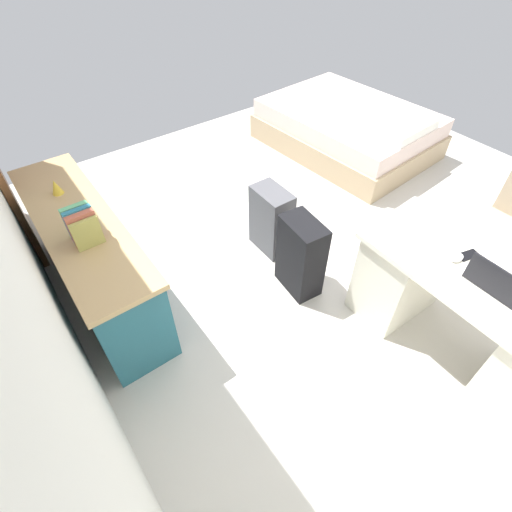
{
  "coord_description": "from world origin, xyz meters",
  "views": [
    {
      "loc": [
        -1.65,
        2.12,
        2.43
      ],
      "look_at": [
        -0.18,
        1.03,
        0.6
      ],
      "focal_mm": 27.29,
      "sensor_mm": 36.0,
      "label": 1
    }
  ],
  "objects_px": {
    "credenza": "(92,258)",
    "cell_phone_by_mouse": "(468,255)",
    "bed": "(348,129)",
    "laptop": "(496,283)",
    "office_chair": "(507,234)",
    "suitcase_spare_grey": "(271,220)",
    "suitcase_black": "(301,256)",
    "computer_mouse": "(457,258)",
    "desk": "(463,315)",
    "figurine_small": "(56,187)"
  },
  "relations": [
    {
      "from": "credenza",
      "to": "cell_phone_by_mouse",
      "type": "relative_size",
      "value": 13.24
    },
    {
      "from": "credenza",
      "to": "bed",
      "type": "xyz_separation_m",
      "value": [
        0.47,
        -3.22,
        -0.13
      ]
    },
    {
      "from": "credenza",
      "to": "laptop",
      "type": "xyz_separation_m",
      "value": [
        -2.02,
        -1.69,
        0.42
      ]
    },
    {
      "from": "office_chair",
      "to": "suitcase_spare_grey",
      "type": "distance_m",
      "value": 1.85
    },
    {
      "from": "suitcase_black",
      "to": "suitcase_spare_grey",
      "type": "height_order",
      "value": "suitcase_black"
    },
    {
      "from": "office_chair",
      "to": "suitcase_black",
      "type": "distance_m",
      "value": 1.62
    },
    {
      "from": "credenza",
      "to": "bed",
      "type": "bearing_deg",
      "value": -81.77
    },
    {
      "from": "bed",
      "to": "computer_mouse",
      "type": "distance_m",
      "value": 2.73
    },
    {
      "from": "cell_phone_by_mouse",
      "to": "office_chair",
      "type": "bearing_deg",
      "value": -70.76
    },
    {
      "from": "suitcase_black",
      "to": "cell_phone_by_mouse",
      "type": "distance_m",
      "value": 1.13
    },
    {
      "from": "desk",
      "to": "credenza",
      "type": "xyz_separation_m",
      "value": [
        1.95,
        1.74,
        -0.01
      ]
    },
    {
      "from": "laptop",
      "to": "figurine_small",
      "type": "relative_size",
      "value": 2.86
    },
    {
      "from": "office_chair",
      "to": "figurine_small",
      "type": "relative_size",
      "value": 8.55
    },
    {
      "from": "bed",
      "to": "suitcase_spare_grey",
      "type": "xyz_separation_m",
      "value": [
        -0.85,
        1.82,
        0.06
      ]
    },
    {
      "from": "suitcase_spare_grey",
      "to": "bed",
      "type": "bearing_deg",
      "value": -64.18
    },
    {
      "from": "bed",
      "to": "suitcase_spare_grey",
      "type": "relative_size",
      "value": 3.34
    },
    {
      "from": "credenza",
      "to": "bed",
      "type": "relative_size",
      "value": 0.9
    },
    {
      "from": "credenza",
      "to": "figurine_small",
      "type": "xyz_separation_m",
      "value": [
        0.37,
        0.0,
        0.43
      ]
    },
    {
      "from": "credenza",
      "to": "bed",
      "type": "height_order",
      "value": "credenza"
    },
    {
      "from": "computer_mouse",
      "to": "cell_phone_by_mouse",
      "type": "bearing_deg",
      "value": -104.51
    },
    {
      "from": "credenza",
      "to": "desk",
      "type": "bearing_deg",
      "value": -138.24
    },
    {
      "from": "bed",
      "to": "desk",
      "type": "bearing_deg",
      "value": 148.46
    },
    {
      "from": "desk",
      "to": "suitcase_spare_grey",
      "type": "distance_m",
      "value": 1.61
    },
    {
      "from": "suitcase_spare_grey",
      "to": "figurine_small",
      "type": "bearing_deg",
      "value": 62.74
    },
    {
      "from": "desk",
      "to": "computer_mouse",
      "type": "distance_m",
      "value": 0.42
    },
    {
      "from": "desk",
      "to": "cell_phone_by_mouse",
      "type": "xyz_separation_m",
      "value": [
        0.17,
        -0.08,
        0.36
      ]
    },
    {
      "from": "office_chair",
      "to": "computer_mouse",
      "type": "distance_m",
      "value": 1.0
    },
    {
      "from": "desk",
      "to": "laptop",
      "type": "height_order",
      "value": "laptop"
    },
    {
      "from": "desk",
      "to": "computer_mouse",
      "type": "xyz_separation_m",
      "value": [
        0.19,
        0.01,
        0.37
      ]
    },
    {
      "from": "credenza",
      "to": "figurine_small",
      "type": "bearing_deg",
      "value": 0.24
    },
    {
      "from": "suitcase_spare_grey",
      "to": "laptop",
      "type": "distance_m",
      "value": 1.73
    },
    {
      "from": "credenza",
      "to": "laptop",
      "type": "height_order",
      "value": "laptop"
    },
    {
      "from": "cell_phone_by_mouse",
      "to": "figurine_small",
      "type": "height_order",
      "value": "figurine_small"
    },
    {
      "from": "desk",
      "to": "suitcase_black",
      "type": "relative_size",
      "value": 2.22
    },
    {
      "from": "suitcase_spare_grey",
      "to": "computer_mouse",
      "type": "bearing_deg",
      "value": -165.54
    },
    {
      "from": "cell_phone_by_mouse",
      "to": "desk",
      "type": "bearing_deg",
      "value": 168.81
    },
    {
      "from": "laptop",
      "to": "computer_mouse",
      "type": "height_order",
      "value": "laptop"
    },
    {
      "from": "suitcase_spare_grey",
      "to": "suitcase_black",
      "type": "bearing_deg",
      "value": 168.74
    },
    {
      "from": "suitcase_black",
      "to": "desk",
      "type": "bearing_deg",
      "value": -151.44
    },
    {
      "from": "suitcase_black",
      "to": "laptop",
      "type": "xyz_separation_m",
      "value": [
        -1.14,
        -0.39,
        0.47
      ]
    },
    {
      "from": "desk",
      "to": "laptop",
      "type": "bearing_deg",
      "value": 141.7
    },
    {
      "from": "computer_mouse",
      "to": "laptop",
      "type": "bearing_deg",
      "value": 170.98
    },
    {
      "from": "computer_mouse",
      "to": "figurine_small",
      "type": "distance_m",
      "value": 2.75
    },
    {
      "from": "office_chair",
      "to": "credenza",
      "type": "relative_size",
      "value": 0.52
    },
    {
      "from": "computer_mouse",
      "to": "cell_phone_by_mouse",
      "type": "xyz_separation_m",
      "value": [
        -0.02,
        -0.09,
        -0.01
      ]
    },
    {
      "from": "office_chair",
      "to": "figurine_small",
      "type": "bearing_deg",
      "value": 52.08
    },
    {
      "from": "suitcase_spare_grey",
      "to": "credenza",
      "type": "bearing_deg",
      "value": 75.69
    },
    {
      "from": "suitcase_spare_grey",
      "to": "desk",
      "type": "bearing_deg",
      "value": -166.91
    },
    {
      "from": "bed",
      "to": "figurine_small",
      "type": "relative_size",
      "value": 18.1
    },
    {
      "from": "office_chair",
      "to": "bed",
      "type": "height_order",
      "value": "office_chair"
    }
  ]
}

